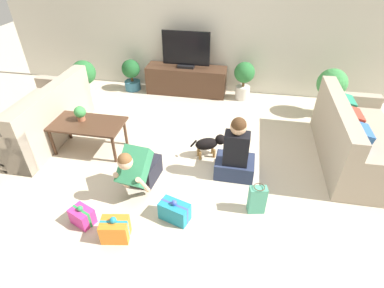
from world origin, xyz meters
The scene contains 19 objects.
ground_plane centered at (0.00, 0.00, 0.00)m, with size 16.00×16.00×0.00m, color beige.
wall_back centered at (0.00, 2.63, 1.30)m, with size 8.40×0.06×2.60m.
sofa_left centered at (-2.38, 0.31, 0.31)m, with size 0.94×1.91×0.88m.
sofa_right centered at (2.37, 0.59, 0.31)m, with size 0.94×1.91×0.88m.
coffee_table centered at (-1.45, 0.12, 0.42)m, with size 1.08×0.57×0.47m.
tv_console centered at (-0.42, 2.34, 0.28)m, with size 1.59×0.45×0.55m.
tv centered at (-0.42, 2.34, 0.86)m, with size 0.92×0.20×0.70m.
potted_plant_corner_right centered at (2.23, 1.90, 0.54)m, with size 0.50×0.50×0.86m.
potted_plant_back_right centered at (0.73, 2.29, 0.44)m, with size 0.39×0.39×0.74m.
potted_plant_back_left centered at (-1.56, 2.29, 0.35)m, with size 0.37×0.37×0.64m.
potted_plant_corner_left centered at (-2.23, 1.61, 0.51)m, with size 0.45×0.45×0.81m.
person_kneeling centered at (-0.44, -0.54, 0.32)m, with size 0.40×0.78×0.75m.
person_sitting centered at (0.73, -0.07, 0.34)m, with size 0.52×0.48×0.92m.
dog centered at (0.35, 0.29, 0.23)m, with size 0.51×0.30×0.34m.
gift_box_a centered at (-0.90, -1.23, 0.10)m, with size 0.30×0.27×0.26m.
gift_box_b centered at (0.12, -0.98, 0.12)m, with size 0.38×0.28×0.29m.
gift_box_c centered at (-0.45, -1.35, 0.13)m, with size 0.33×0.26×0.31m.
gift_bag_a centered at (1.04, -0.68, 0.19)m, with size 0.22×0.15×0.39m.
tabletop_plant centered at (-1.55, 0.18, 0.59)m, with size 0.17×0.17×0.22m.
Camera 1 is at (0.75, -3.25, 2.74)m, focal length 28.00 mm.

